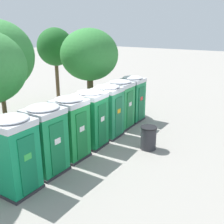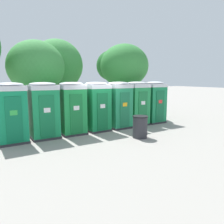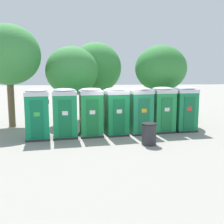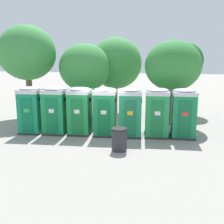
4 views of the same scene
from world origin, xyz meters
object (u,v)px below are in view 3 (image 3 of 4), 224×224
Objects in this scene: portapotty_0 at (37,114)px; trash_can at (149,134)px; portapotty_2 at (91,112)px; portapotty_4 at (140,110)px; portapotty_6 at (184,109)px; portapotty_1 at (65,113)px; street_tree_2 at (161,69)px; street_tree_1 at (156,66)px; street_tree_0 at (96,68)px; portapotty_3 at (116,111)px; portapotty_5 at (162,109)px; street_tree_3 at (72,71)px; street_tree_4 at (9,55)px.

portapotty_0 is 5.60m from trash_can.
portapotty_0 is 1.00× the size of portapotty_2.
portapotty_2 is 1.00× the size of portapotty_4.
portapotty_6 reaches higher than trash_can.
portapotty_0 reaches higher than trash_can.
portapotty_1 is 0.50× the size of street_tree_2.
trash_can is (-2.06, -5.32, -3.06)m from street_tree_2.
street_tree_1 reaches higher than trash_can.
portapotty_0 is 0.46× the size of street_tree_0.
portapotty_3 is 1.00× the size of portapotty_5.
portapotty_4 is (2.69, 0.28, -0.00)m from portapotty_2.
street_tree_1 is at bearing 43.05° from portapotty_0.
portapotty_5 is (5.36, 0.72, 0.00)m from portapotty_1.
street_tree_1 reaches higher than street_tree_3.
street_tree_2 is at bearing 1.51° from street_tree_4.
street_tree_3 is (-1.67, -2.00, -0.26)m from street_tree_0.
portapotty_0 is 5.07m from street_tree_4.
portapotty_4 is 5.68m from street_tree_3.
street_tree_3 is 3.94m from street_tree_4.
street_tree_3 is at bearing 69.92° from portapotty_0.
portapotty_3 is (1.35, 0.14, 0.00)m from portapotty_2.
portapotty_2 and portapotty_6 have the same top height.
street_tree_4 is at bearing 164.31° from portapotty_5.
portapotty_5 is at bearing 11.74° from portapotty_4.
portapotty_2 is 4.60m from street_tree_3.
portapotty_4 is 1.00× the size of portapotty_5.
street_tree_4 is 9.78m from trash_can.
portapotty_2 is 0.51× the size of street_tree_3.
portapotty_2 is 0.50× the size of street_tree_2.
street_tree_2 is 1.01× the size of street_tree_3.
street_tree_0 is at bearing 62.77° from portapotty_0.
portapotty_2 is 9.45m from street_tree_1.
portapotty_2 is at bearing -174.12° from portapotty_4.
portapotty_0 and portapotty_6 have the same top height.
street_tree_3 is at bearing -153.28° from street_tree_1.
portapotty_0 and portapotty_1 have the same top height.
street_tree_4 is at bearing 159.83° from portapotty_4.
portapotty_0 is 8.53m from street_tree_2.
portapotty_1 is 0.41× the size of street_tree_4.
street_tree_3 is at bearing 121.89° from trash_can.
street_tree_4 reaches higher than portapotty_3.
portapotty_0 is at bearing 162.60° from trash_can.
portapotty_4 is at bearing 88.09° from trash_can.
street_tree_0 is at bearing 132.56° from portapotty_6.
portapotty_5 is 1.35m from portapotty_6.
trash_can is (-2.75, -2.75, -0.77)m from portapotty_6.
portapotty_2 is at bearing -172.16° from portapotty_5.
portapotty_6 is 7.02m from street_tree_1.
street_tree_3 reaches higher than portapotty_2.
portapotty_2 is 0.46× the size of street_tree_0.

